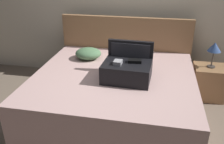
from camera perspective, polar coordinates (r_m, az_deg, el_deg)
ground_plane at (r=3.02m, az=-0.97°, el=-13.72°), size 12.00×12.00×0.00m
back_wall at (r=4.03m, az=3.96°, el=16.55°), size 8.00×0.10×2.60m
bed at (r=3.18m, az=0.49°, el=-5.25°), size 2.00×1.87×0.57m
headboard at (r=3.95m, az=3.12°, el=5.04°), size 2.04×0.08×1.09m
hard_case_large at (r=2.89m, az=3.60°, el=0.82°), size 0.58×0.49×0.42m
pillow_near_headboard at (r=3.53m, az=-5.57°, el=4.35°), size 0.42×0.38×0.16m
nightstand at (r=3.85m, az=21.57°, el=-2.22°), size 0.44×0.40×0.49m
table_lamp at (r=3.65m, az=22.86°, el=5.19°), size 0.18×0.18×0.36m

